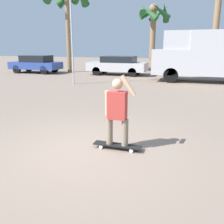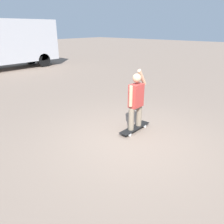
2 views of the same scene
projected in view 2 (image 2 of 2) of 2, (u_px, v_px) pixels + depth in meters
ground_plane at (129, 141)px, 5.21m from camera, size 80.00×80.00×0.00m
skateboard at (135, 128)px, 5.68m from camera, size 1.03×0.23×0.10m
person_skateboarder at (136, 99)px, 5.39m from camera, size 0.65×0.22×1.49m
camper_van at (9, 42)px, 13.61m from camera, size 6.17×2.01×2.99m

